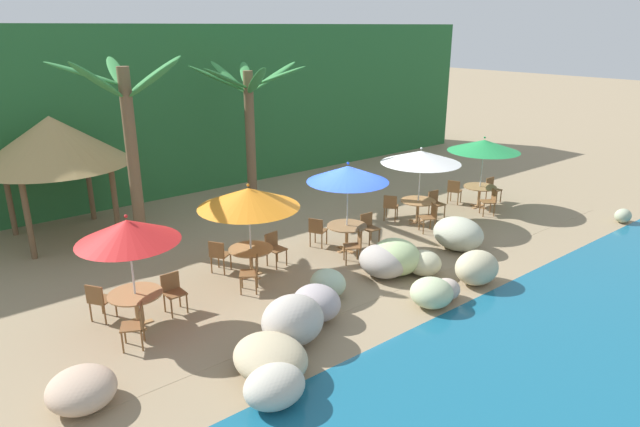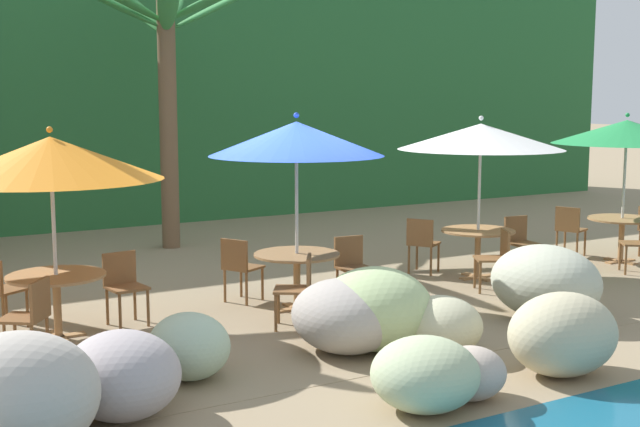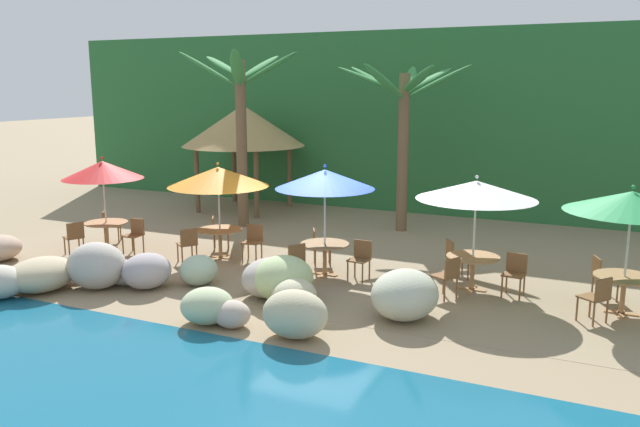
{
  "view_description": "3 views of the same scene",
  "coord_description": "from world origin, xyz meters",
  "px_view_note": "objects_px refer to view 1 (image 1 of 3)",
  "views": [
    {
      "loc": [
        -9.38,
        -10.6,
        5.92
      ],
      "look_at": [
        -0.74,
        0.09,
        1.25
      ],
      "focal_mm": 31.03,
      "sensor_mm": 36.0,
      "label": 1
    },
    {
      "loc": [
        -4.86,
        -9.21,
        2.73
      ],
      "look_at": [
        0.73,
        0.43,
        1.16
      ],
      "focal_mm": 47.04,
      "sensor_mm": 36.0,
      "label": 2
    },
    {
      "loc": [
        5.92,
        -12.71,
        4.23
      ],
      "look_at": [
        0.0,
        0.08,
        1.4
      ],
      "focal_mm": 35.99,
      "sensor_mm": 36.0,
      "label": 3
    }
  ],
  "objects_px": {
    "chair_green_seaward": "(492,188)",
    "umbrella_orange": "(249,198)",
    "umbrella_green": "(484,146)",
    "dining_table_blue": "(347,229)",
    "chair_blue_left": "(355,244)",
    "umbrella_blue": "(348,174)",
    "chair_orange_seaward": "(274,247)",
    "chair_white_inland": "(391,206)",
    "palm_tree_nearest": "(128,125)",
    "dining_table_green": "(480,190)",
    "chair_red_seaward": "(173,290)",
    "dining_table_white": "(418,204)",
    "umbrella_red": "(128,231)",
    "dining_table_red": "(136,299)",
    "chair_green_inland": "(454,190)",
    "chair_blue_seaward": "(369,226)",
    "dining_table_orange": "(251,253)",
    "chair_blue_inland": "(317,230)",
    "chair_white_left": "(430,216)",
    "umbrella_white": "(421,157)",
    "palm_tree_second": "(248,106)",
    "chair_orange_left": "(252,271)",
    "chair_orange_inland": "(219,254)",
    "palapa_hut": "(52,141)",
    "chair_red_inland": "(99,299)",
    "chair_green_left": "(491,200)",
    "chair_red_left": "(137,323)",
    "chair_white_seaward": "(435,202)"
  },
  "relations": [
    {
      "from": "dining_table_green",
      "to": "chair_green_seaward",
      "type": "height_order",
      "value": "chair_green_seaward"
    },
    {
      "from": "chair_orange_seaward",
      "to": "chair_green_seaward",
      "type": "bearing_deg",
      "value": -1.93
    },
    {
      "from": "umbrella_orange",
      "to": "chair_green_seaward",
      "type": "relative_size",
      "value": 2.83
    },
    {
      "from": "dining_table_orange",
      "to": "chair_blue_left",
      "type": "relative_size",
      "value": 1.26
    },
    {
      "from": "chair_white_left",
      "to": "palapa_hut",
      "type": "bearing_deg",
      "value": 143.27
    },
    {
      "from": "chair_red_seaward",
      "to": "chair_green_seaward",
      "type": "xyz_separation_m",
      "value": [
        12.2,
        0.36,
        0.0
      ]
    },
    {
      "from": "chair_white_left",
      "to": "palapa_hut",
      "type": "relative_size",
      "value": 0.21
    },
    {
      "from": "umbrella_blue",
      "to": "dining_table_green",
      "type": "distance_m",
      "value": 6.31
    },
    {
      "from": "chair_red_seaward",
      "to": "dining_table_orange",
      "type": "xyz_separation_m",
      "value": [
        2.28,
        0.46,
        0.1
      ]
    },
    {
      "from": "chair_white_left",
      "to": "chair_orange_seaward",
      "type": "bearing_deg",
      "value": 169.58
    },
    {
      "from": "chair_green_left",
      "to": "umbrella_blue",
      "type": "bearing_deg",
      "value": 173.05
    },
    {
      "from": "dining_table_red",
      "to": "umbrella_green",
      "type": "xyz_separation_m",
      "value": [
        12.2,
        0.38,
        1.53
      ]
    },
    {
      "from": "chair_blue_inland",
      "to": "palapa_hut",
      "type": "xyz_separation_m",
      "value": [
        -5.27,
        5.28,
        2.36
      ]
    },
    {
      "from": "chair_red_seaward",
      "to": "umbrella_green",
      "type": "distance_m",
      "value": 11.47
    },
    {
      "from": "dining_table_white",
      "to": "umbrella_green",
      "type": "xyz_separation_m",
      "value": [
        2.86,
        -0.25,
        1.53
      ]
    },
    {
      "from": "chair_white_inland",
      "to": "chair_white_seaward",
      "type": "bearing_deg",
      "value": -24.87
    },
    {
      "from": "chair_orange_seaward",
      "to": "chair_blue_seaward",
      "type": "relative_size",
      "value": 1.0
    },
    {
      "from": "umbrella_green",
      "to": "dining_table_blue",
      "type": "bearing_deg",
      "value": -179.54
    },
    {
      "from": "umbrella_white",
      "to": "palm_tree_second",
      "type": "xyz_separation_m",
      "value": [
        -3.11,
        4.81,
        1.31
      ]
    },
    {
      "from": "umbrella_blue",
      "to": "umbrella_green",
      "type": "bearing_deg",
      "value": 0.46
    },
    {
      "from": "palapa_hut",
      "to": "umbrella_green",
      "type": "bearing_deg",
      "value": -26.58
    },
    {
      "from": "chair_orange_seaward",
      "to": "chair_white_inland",
      "type": "height_order",
      "value": "same"
    },
    {
      "from": "dining_table_blue",
      "to": "chair_blue_left",
      "type": "bearing_deg",
      "value": -116.29
    },
    {
      "from": "chair_blue_inland",
      "to": "chair_white_left",
      "type": "bearing_deg",
      "value": -19.35
    },
    {
      "from": "umbrella_orange",
      "to": "chair_orange_seaward",
      "type": "height_order",
      "value": "umbrella_orange"
    },
    {
      "from": "chair_white_inland",
      "to": "chair_red_left",
      "type": "bearing_deg",
      "value": -167.11
    },
    {
      "from": "dining_table_red",
      "to": "umbrella_green",
      "type": "bearing_deg",
      "value": 1.76
    },
    {
      "from": "chair_red_inland",
      "to": "chair_white_inland",
      "type": "height_order",
      "value": "same"
    },
    {
      "from": "palm_tree_nearest",
      "to": "dining_table_green",
      "type": "bearing_deg",
      "value": -19.0
    },
    {
      "from": "palapa_hut",
      "to": "chair_orange_left",
      "type": "bearing_deg",
      "value": -69.94
    },
    {
      "from": "chair_red_inland",
      "to": "chair_red_seaward",
      "type": "bearing_deg",
      "value": -22.07
    },
    {
      "from": "chair_red_seaward",
      "to": "dining_table_white",
      "type": "distance_m",
      "value": 8.51
    },
    {
      "from": "umbrella_red",
      "to": "dining_table_red",
      "type": "xyz_separation_m",
      "value": [
        -0.0,
        -0.0,
        -1.49
      ]
    },
    {
      "from": "chair_green_left",
      "to": "palm_tree_nearest",
      "type": "bearing_deg",
      "value": 156.62
    },
    {
      "from": "chair_blue_left",
      "to": "umbrella_blue",
      "type": "bearing_deg",
      "value": 63.71
    },
    {
      "from": "chair_blue_inland",
      "to": "palm_tree_second",
      "type": "relative_size",
      "value": 0.18
    },
    {
      "from": "palm_tree_nearest",
      "to": "dining_table_blue",
      "type": "bearing_deg",
      "value": -39.82
    },
    {
      "from": "umbrella_orange",
      "to": "chair_green_seaward",
      "type": "distance_m",
      "value": 10.03
    },
    {
      "from": "dining_table_orange",
      "to": "umbrella_green",
      "type": "distance_m",
      "value": 9.2
    },
    {
      "from": "chair_green_inland",
      "to": "chair_blue_seaward",
      "type": "bearing_deg",
      "value": -170.91
    },
    {
      "from": "chair_green_seaward",
      "to": "umbrella_orange",
      "type": "bearing_deg",
      "value": 179.41
    },
    {
      "from": "umbrella_red",
      "to": "dining_table_green",
      "type": "height_order",
      "value": "umbrella_red"
    },
    {
      "from": "chair_orange_inland",
      "to": "palapa_hut",
      "type": "distance_m",
      "value": 6.04
    },
    {
      "from": "chair_white_inland",
      "to": "umbrella_orange",
      "type": "bearing_deg",
      "value": -172.71
    },
    {
      "from": "chair_red_seaward",
      "to": "dining_table_green",
      "type": "xyz_separation_m",
      "value": [
        11.35,
        0.28,
        0.1
      ]
    },
    {
      "from": "umbrella_blue",
      "to": "umbrella_green",
      "type": "xyz_separation_m",
      "value": [
        6.11,
        0.05,
        -0.05
      ]
    },
    {
      "from": "chair_orange_seaward",
      "to": "chair_orange_left",
      "type": "height_order",
      "value": "same"
    },
    {
      "from": "umbrella_orange",
      "to": "dining_table_orange",
      "type": "xyz_separation_m",
      "value": [
        -0.0,
        -0.0,
        -1.43
      ]
    },
    {
      "from": "chair_blue_left",
      "to": "palm_tree_nearest",
      "type": "relative_size",
      "value": 0.17
    },
    {
      "from": "umbrella_red",
      "to": "umbrella_orange",
      "type": "relative_size",
      "value": 0.99
    }
  ]
}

